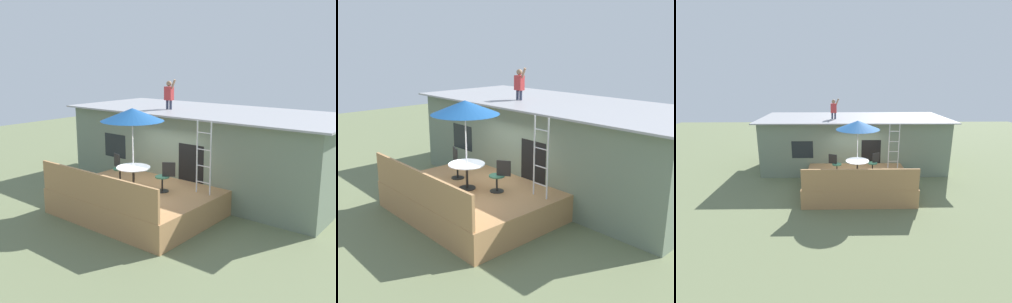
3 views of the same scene
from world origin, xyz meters
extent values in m
plane|color=#66704C|center=(0.00, 0.00, 0.00)|extent=(40.00, 40.00, 0.00)
cube|color=slate|center=(0.00, 3.60, 1.44)|extent=(10.00, 4.00, 2.88)
cube|color=#99999E|center=(0.00, 3.60, 2.91)|extent=(10.50, 4.50, 0.06)
cube|color=black|center=(-2.73, 1.61, 1.55)|extent=(1.10, 0.03, 0.90)
cube|color=black|center=(0.82, 1.61, 1.05)|extent=(1.00, 0.03, 2.00)
cube|color=#A87A4C|center=(0.00, 0.00, 0.40)|extent=(4.74, 3.75, 0.80)
cube|color=#A87A4C|center=(0.00, -1.83, 1.25)|extent=(4.64, 0.08, 0.90)
cylinder|color=black|center=(-0.02, -0.25, 0.82)|extent=(0.48, 0.48, 0.03)
cylinder|color=black|center=(-0.02, -0.25, 1.17)|extent=(0.07, 0.07, 0.71)
cylinder|color=silver|center=(-0.02, -0.25, 1.53)|extent=(1.04, 1.04, 0.03)
cylinder|color=silver|center=(-0.02, -0.25, 2.00)|extent=(0.04, 0.04, 2.40)
cone|color=#194C8C|center=(-0.02, -0.25, 3.15)|extent=(1.90, 1.90, 0.38)
cylinder|color=silver|center=(1.58, 0.83, 1.90)|extent=(0.04, 0.04, 2.20)
cylinder|color=silver|center=(2.06, 0.83, 1.90)|extent=(0.04, 0.04, 2.20)
cylinder|color=silver|center=(1.82, 0.83, 1.15)|extent=(0.48, 0.03, 0.03)
cylinder|color=silver|center=(1.82, 0.83, 1.65)|extent=(0.48, 0.03, 0.03)
cylinder|color=silver|center=(1.82, 0.83, 2.15)|extent=(0.48, 0.03, 0.03)
cylinder|color=silver|center=(1.82, 0.83, 2.65)|extent=(0.48, 0.03, 0.03)
cylinder|color=#33384C|center=(-1.21, 2.89, 3.11)|extent=(0.10, 0.10, 0.34)
cylinder|color=#33384C|center=(-1.05, 2.89, 3.11)|extent=(0.10, 0.10, 0.34)
cube|color=#B73333|center=(-1.13, 2.89, 3.53)|extent=(0.32, 0.20, 0.50)
sphere|color=#997051|center=(-1.13, 2.89, 3.89)|extent=(0.20, 0.20, 0.20)
cylinder|color=#997051|center=(-0.95, 2.89, 3.83)|extent=(0.26, 0.08, 0.44)
cylinder|color=black|center=(-0.94, 0.08, 0.81)|extent=(0.40, 0.40, 0.02)
cylinder|color=black|center=(-0.94, 0.08, 1.03)|extent=(0.06, 0.06, 0.44)
cylinder|color=#33664C|center=(-0.94, 0.08, 1.26)|extent=(0.44, 0.44, 0.04)
cube|color=black|center=(-1.13, 0.14, 1.50)|extent=(0.39, 0.17, 0.44)
cylinder|color=black|center=(0.73, 0.22, 0.81)|extent=(0.40, 0.40, 0.02)
cylinder|color=black|center=(0.73, 0.22, 1.03)|extent=(0.06, 0.06, 0.44)
cylinder|color=#33664C|center=(0.73, 0.22, 1.26)|extent=(0.44, 0.44, 0.04)
cube|color=black|center=(0.90, 0.33, 1.50)|extent=(0.36, 0.25, 0.44)
camera|label=1|loc=(8.15, -8.77, 4.67)|focal=42.71mm
camera|label=2|loc=(8.55, -6.57, 4.81)|focal=41.92mm
camera|label=3|loc=(-0.80, -11.15, 5.05)|focal=27.42mm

